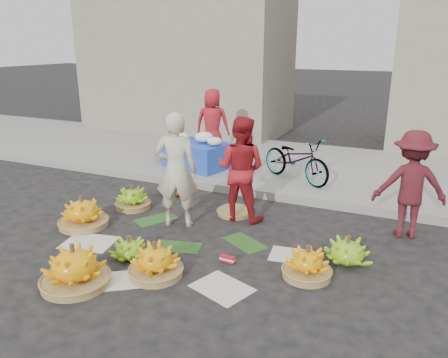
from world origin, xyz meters
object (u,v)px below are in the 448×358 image
at_px(banana_bunch_0, 83,213).
at_px(banana_bunch_4, 307,264).
at_px(vendor_cream, 176,170).
at_px(flower_table, 197,153).
at_px(bicycle, 296,159).

bearing_deg(banana_bunch_0, banana_bunch_4, -1.24).
bearing_deg(banana_bunch_4, vendor_cream, 161.85).
distance_m(banana_bunch_4, vendor_cream, 2.42).
bearing_deg(flower_table, bicycle, 13.09).
bearing_deg(banana_bunch_4, flower_table, 134.32).
xyz_separation_m(vendor_cream, bicycle, (1.14, 2.57, -0.33)).
height_order(flower_table, bicycle, bicycle).
height_order(banana_bunch_0, banana_bunch_4, banana_bunch_0).
distance_m(banana_bunch_0, vendor_cream, 1.58).
height_order(banana_bunch_0, flower_table, flower_table).
bearing_deg(banana_bunch_0, flower_table, 85.67).
bearing_deg(banana_bunch_0, bicycle, 52.98).
distance_m(vendor_cream, flower_table, 2.83).
distance_m(flower_table, bicycle, 2.18).
bearing_deg(flower_table, vendor_cream, -54.32).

